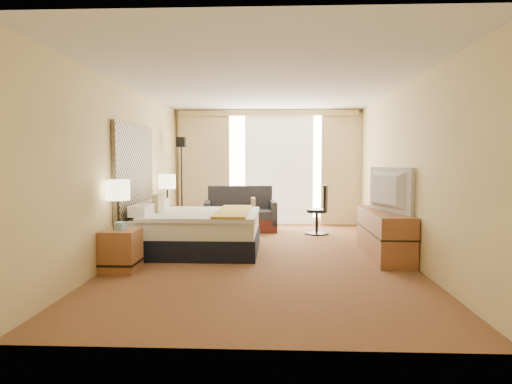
{
  "coord_description": "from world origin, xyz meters",
  "views": [
    {
      "loc": [
        0.18,
        -6.94,
        1.47
      ],
      "look_at": [
        -0.14,
        0.4,
        0.96
      ],
      "focal_mm": 32.0,
      "sensor_mm": 36.0,
      "label": 1
    }
  ],
  "objects_px": {
    "nightstand_left": "(121,250)",
    "floor_lamp": "(182,165)",
    "bed": "(198,231)",
    "media_dresser": "(384,234)",
    "desk_chair": "(319,212)",
    "lamp_left": "(118,191)",
    "nightstand_right": "(166,224)",
    "lamp_right": "(167,182)",
    "television": "(384,190)",
    "loveseat": "(241,216)"
  },
  "relations": [
    {
      "from": "nightstand_left",
      "to": "floor_lamp",
      "type": "relative_size",
      "value": 0.28
    },
    {
      "from": "bed",
      "to": "floor_lamp",
      "type": "relative_size",
      "value": 0.98
    },
    {
      "from": "bed",
      "to": "floor_lamp",
      "type": "height_order",
      "value": "floor_lamp"
    },
    {
      "from": "media_dresser",
      "to": "desk_chair",
      "type": "relative_size",
      "value": 1.84
    },
    {
      "from": "lamp_left",
      "to": "nightstand_right",
      "type": "bearing_deg",
      "value": 89.19
    },
    {
      "from": "lamp_right",
      "to": "television",
      "type": "bearing_deg",
      "value": -23.39
    },
    {
      "from": "media_dresser",
      "to": "loveseat",
      "type": "bearing_deg",
      "value": 133.71
    },
    {
      "from": "nightstand_right",
      "to": "bed",
      "type": "relative_size",
      "value": 0.29
    },
    {
      "from": "nightstand_right",
      "to": "loveseat",
      "type": "relative_size",
      "value": 0.36
    },
    {
      "from": "desk_chair",
      "to": "lamp_right",
      "type": "bearing_deg",
      "value": -155.25
    },
    {
      "from": "floor_lamp",
      "to": "television",
      "type": "relative_size",
      "value": 1.68
    },
    {
      "from": "nightstand_left",
      "to": "bed",
      "type": "relative_size",
      "value": 0.29
    },
    {
      "from": "nightstand_right",
      "to": "television",
      "type": "relative_size",
      "value": 0.48
    },
    {
      "from": "nightstand_left",
      "to": "floor_lamp",
      "type": "distance_m",
      "value": 3.53
    },
    {
      "from": "nightstand_right",
      "to": "media_dresser",
      "type": "distance_m",
      "value": 3.97
    },
    {
      "from": "media_dresser",
      "to": "lamp_left",
      "type": "bearing_deg",
      "value": -164.74
    },
    {
      "from": "media_dresser",
      "to": "floor_lamp",
      "type": "bearing_deg",
      "value": 147.25
    },
    {
      "from": "nightstand_left",
      "to": "television",
      "type": "xyz_separation_m",
      "value": [
        3.65,
        0.93,
        0.76
      ]
    },
    {
      "from": "loveseat",
      "to": "lamp_left",
      "type": "distance_m",
      "value": 3.84
    },
    {
      "from": "nightstand_right",
      "to": "bed",
      "type": "bearing_deg",
      "value": -55.47
    },
    {
      "from": "desk_chair",
      "to": "lamp_left",
      "type": "height_order",
      "value": "lamp_left"
    },
    {
      "from": "nightstand_left",
      "to": "desk_chair",
      "type": "xyz_separation_m",
      "value": [
        2.92,
        3.14,
        0.16
      ]
    },
    {
      "from": "lamp_left",
      "to": "television",
      "type": "bearing_deg",
      "value": 13.72
    },
    {
      "from": "nightstand_left",
      "to": "lamp_left",
      "type": "height_order",
      "value": "lamp_left"
    },
    {
      "from": "floor_lamp",
      "to": "television",
      "type": "xyz_separation_m",
      "value": [
        3.53,
        -2.42,
        -0.34
      ]
    },
    {
      "from": "nightstand_left",
      "to": "television",
      "type": "distance_m",
      "value": 3.84
    },
    {
      "from": "loveseat",
      "to": "nightstand_right",
      "type": "bearing_deg",
      "value": -146.95
    },
    {
      "from": "desk_chair",
      "to": "lamp_right",
      "type": "relative_size",
      "value": 1.49
    },
    {
      "from": "television",
      "to": "nightstand_left",
      "type": "bearing_deg",
      "value": 87.59
    },
    {
      "from": "media_dresser",
      "to": "lamp_left",
      "type": "relative_size",
      "value": 2.73
    },
    {
      "from": "bed",
      "to": "desk_chair",
      "type": "bearing_deg",
      "value": 40.75
    },
    {
      "from": "desk_chair",
      "to": "television",
      "type": "bearing_deg",
      "value": -59.45
    },
    {
      "from": "bed",
      "to": "lamp_right",
      "type": "distance_m",
      "value": 1.58
    },
    {
      "from": "lamp_left",
      "to": "lamp_right",
      "type": "bearing_deg",
      "value": 88.51
    },
    {
      "from": "television",
      "to": "loveseat",
      "type": "bearing_deg",
      "value": 25.06
    },
    {
      "from": "media_dresser",
      "to": "television",
      "type": "distance_m",
      "value": 0.69
    },
    {
      "from": "nightstand_left",
      "to": "nightstand_right",
      "type": "distance_m",
      "value": 2.5
    },
    {
      "from": "lamp_right",
      "to": "television",
      "type": "distance_m",
      "value": 3.95
    },
    {
      "from": "nightstand_left",
      "to": "media_dresser",
      "type": "bearing_deg",
      "value": 15.84
    },
    {
      "from": "nightstand_right",
      "to": "desk_chair",
      "type": "relative_size",
      "value": 0.56
    },
    {
      "from": "bed",
      "to": "loveseat",
      "type": "xyz_separation_m",
      "value": [
        0.51,
        2.22,
        -0.03
      ]
    },
    {
      "from": "nightstand_right",
      "to": "bed",
      "type": "height_order",
      "value": "bed"
    },
    {
      "from": "loveseat",
      "to": "bed",
      "type": "bearing_deg",
      "value": -108.2
    },
    {
      "from": "nightstand_right",
      "to": "loveseat",
      "type": "xyz_separation_m",
      "value": [
        1.32,
        1.04,
        0.03
      ]
    },
    {
      "from": "media_dresser",
      "to": "lamp_left",
      "type": "height_order",
      "value": "lamp_left"
    },
    {
      "from": "nightstand_left",
      "to": "lamp_right",
      "type": "xyz_separation_m",
      "value": [
        0.03,
        2.5,
        0.78
      ]
    },
    {
      "from": "desk_chair",
      "to": "floor_lamp",
      "type": "bearing_deg",
      "value": -172.12
    },
    {
      "from": "desk_chair",
      "to": "lamp_right",
      "type": "height_order",
      "value": "lamp_right"
    },
    {
      "from": "lamp_right",
      "to": "bed",
      "type": "bearing_deg",
      "value": -56.35
    },
    {
      "from": "nightstand_right",
      "to": "lamp_left",
      "type": "relative_size",
      "value": 0.83
    }
  ]
}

